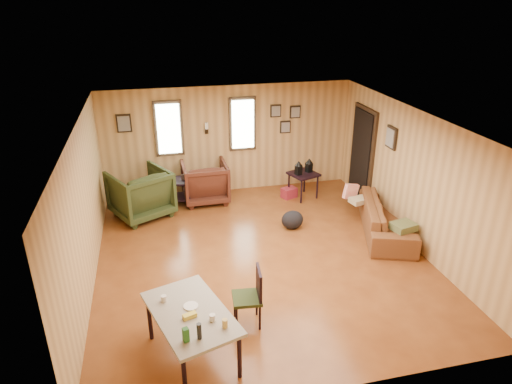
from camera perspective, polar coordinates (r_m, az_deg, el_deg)
room at (r=7.71m, az=1.44°, el=0.80°), size 5.54×6.04×2.44m
sofa at (r=8.92m, az=16.10°, el=-2.49°), size 1.27×2.17×0.82m
recliner_brown at (r=9.89m, az=-6.39°, el=1.48°), size 0.96×0.90×0.97m
recliner_green at (r=9.43m, az=-14.26°, el=0.08°), size 1.38×1.35×1.08m
end_table at (r=9.81m, az=-9.58°, el=0.54°), size 0.64×0.60×0.71m
side_table at (r=10.00m, az=5.97°, el=2.52°), size 0.71×0.71×0.89m
cooler at (r=10.16m, az=4.15°, el=-0.08°), size 0.38×0.33×0.23m
backpack at (r=8.82m, az=4.56°, el=-3.49°), size 0.45×0.36×0.37m
sofa_pillows at (r=8.75m, az=14.94°, el=-2.21°), size 0.76×1.72×0.35m
dining_table at (r=5.74m, az=-8.14°, el=-15.18°), size 1.18×1.54×0.89m
dining_chair at (r=6.30m, az=-0.54°, el=-12.60°), size 0.42×0.42×0.86m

